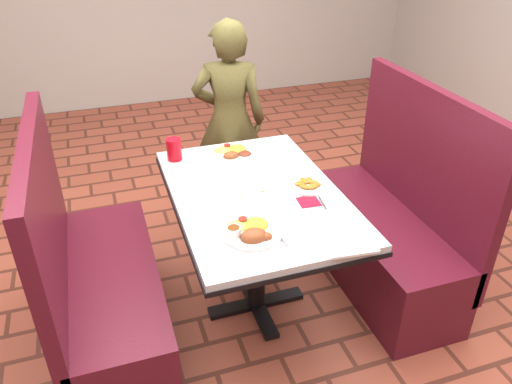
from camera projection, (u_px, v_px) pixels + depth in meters
dining_table at (256, 208)px, 2.51m from camera, size 0.81×1.21×0.75m
booth_bench_left at (103, 291)px, 2.46m from camera, size 0.47×1.20×1.17m
booth_bench_right at (386, 232)px, 2.90m from camera, size 0.47×1.20×1.17m
diner_person at (230, 121)px, 3.42m from camera, size 0.58×0.46×1.37m
near_dinner_plate at (251, 229)px, 2.14m from camera, size 0.27×0.27×0.08m
far_dinner_plate at (234, 151)px, 2.81m from camera, size 0.26×0.26×0.07m
plantain_plate at (308, 185)px, 2.50m from camera, size 0.20×0.20×0.03m
maroon_napkin at (309, 202)px, 2.38m from camera, size 0.11×0.11×0.00m
spoon_utensil at (323, 203)px, 2.37m from camera, size 0.02×0.12×0.00m
red_tumbler at (174, 149)px, 2.74m from camera, size 0.08×0.08×0.12m
paper_napkin at (350, 244)px, 2.08m from camera, size 0.22×0.17×0.01m
knife_utensil at (277, 233)px, 2.14m from camera, size 0.04×0.18×0.00m
fork_utensil at (261, 233)px, 2.14m from camera, size 0.08×0.15×0.00m
lettuce_shreds at (260, 185)px, 2.52m from camera, size 0.28×0.32×0.00m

